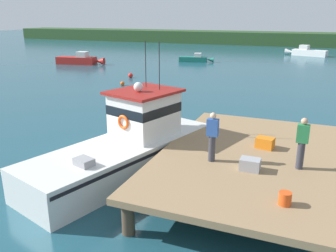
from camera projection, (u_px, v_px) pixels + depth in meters
name	position (u px, v px, depth m)	size (l,w,h in m)	color
ground_plane	(128.00, 165.00, 14.12)	(200.00, 200.00, 0.00)	#1E4C5B
dock	(251.00, 157.00, 12.08)	(6.00, 9.00, 1.20)	#4C3D2D
main_fishing_boat	(134.00, 144.00, 13.52)	(4.80, 9.90, 4.80)	silver
crate_stack_mid_dock	(265.00, 143.00, 12.54)	(0.60, 0.44, 0.38)	orange
crate_single_by_cleat	(250.00, 164.00, 10.75)	(0.60, 0.44, 0.37)	#9E9EA3
bait_bucket	(285.00, 199.00, 8.80)	(0.32, 0.32, 0.34)	#E04C19
deckhand_by_the_boat	(302.00, 142.00, 10.67)	(0.36, 0.22, 1.63)	#383842
deckhand_further_back	(212.00, 136.00, 11.24)	(0.36, 0.22, 1.63)	#383842
moored_boat_far_left	(195.00, 59.00, 44.36)	(4.41, 1.78, 1.10)	#196B5B
moored_boat_outer_mooring	(80.00, 60.00, 42.28)	(6.00, 2.29, 1.50)	red
moored_boat_near_channel	(307.00, 52.00, 50.86)	(6.00, 2.81, 1.50)	white
mooring_buoy_inshore	(131.00, 75.00, 33.31)	(0.45, 0.45, 0.45)	red
mooring_buoy_outer	(122.00, 83.00, 29.70)	(0.37, 0.37, 0.37)	#EA5B19
far_shoreline	(279.00, 39.00, 68.54)	(120.00, 8.00, 2.40)	#284723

